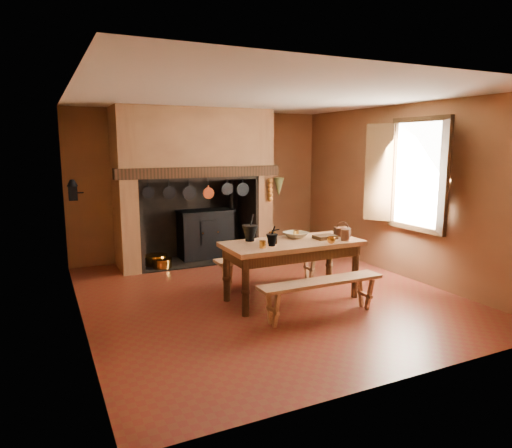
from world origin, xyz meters
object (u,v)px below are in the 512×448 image
Objects in this scene: coffee_grinder at (272,238)px; wicker_basket at (342,231)px; work_table at (292,251)px; bench_front at (321,289)px; mixing_bowl at (296,235)px; iron_range at (206,233)px.

wicker_basket is (1.16, 0.00, -0.00)m from coffee_grinder.
coffee_grinder is 1.16m from wicker_basket.
work_table is at bearing -156.76° from wicker_basket.
coffee_grinder is at bearing 175.88° from work_table.
mixing_bowl reaches higher than bench_front.
bench_front is (0.29, -3.53, -0.13)m from iron_range.
bench_front is at bearing -85.31° from iron_range.
bench_front is at bearing -100.43° from mixing_bowl.
bench_front is 1.09m from mixing_bowl.
mixing_bowl reaches higher than work_table.
mixing_bowl is (0.17, 0.21, 0.17)m from work_table.
iron_range is 3.55m from bench_front.
bench_front is at bearing -43.83° from coffee_grinder.
work_table is at bearing -130.45° from mixing_bowl.
mixing_bowl is at bearing 49.55° from work_table.
mixing_bowl is at bearing 79.57° from bench_front.
coffee_grinder is at bearing 111.37° from bench_front.
iron_range is 0.94× the size of bench_front.
work_table is 1.13× the size of bench_front.
coffee_grinder is at bearing -90.21° from iron_range.
coffee_grinder is at bearing -158.87° from mixing_bowl.
wicker_basket reaches higher than work_table.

